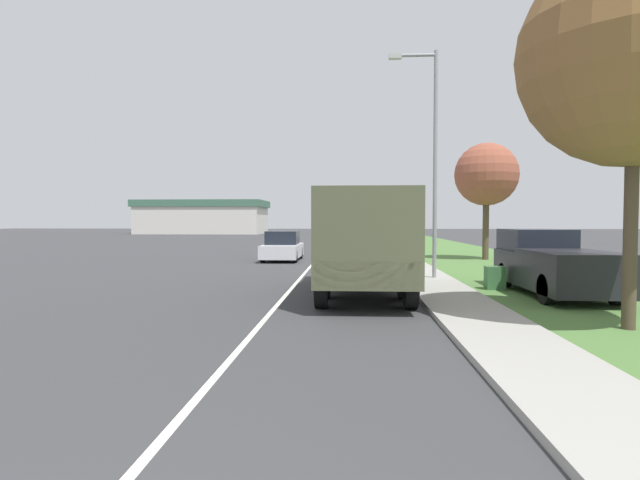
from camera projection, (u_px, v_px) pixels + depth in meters
The scene contains 13 objects.
ground_plane at pixel (328, 246), 41.18m from camera, with size 180.00×180.00×0.00m, color #38383A.
lane_centre_stripe at pixel (328, 246), 41.18m from camera, with size 0.12×120.00×0.00m.
sidewalk_right at pixel (383, 246), 40.91m from camera, with size 1.80×120.00×0.12m.
grass_strip_right at pixel (437, 246), 40.65m from camera, with size 7.00×120.00×0.02m.
military_truck at pixel (363, 238), 14.02m from camera, with size 2.42×6.98×2.85m.
car_nearest_ahead at pixel (283, 247), 26.40m from camera, with size 1.85×4.23×1.55m.
car_second_ahead at pixel (355, 241), 37.06m from camera, with size 1.81×4.47×1.36m.
pickup_truck at pixel (551, 263), 14.19m from camera, with size 1.92×5.03×1.82m.
lamp_post at pixel (430, 145), 17.22m from camera, with size 1.69×0.24×7.82m.
tree_near_right at pixel (635, 54), 9.37m from camera, with size 4.26×4.26×7.36m.
tree_mid_right at pixel (486, 175), 26.55m from camera, with size 3.34×3.34×6.22m.
utility_box at pixel (495, 278), 15.10m from camera, with size 0.55×0.45×0.70m.
building_distant at pixel (203, 217), 81.45m from camera, with size 20.39×10.67×5.37m.
Camera 1 is at (1.80, -1.09, 2.10)m, focal length 28.00 mm.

